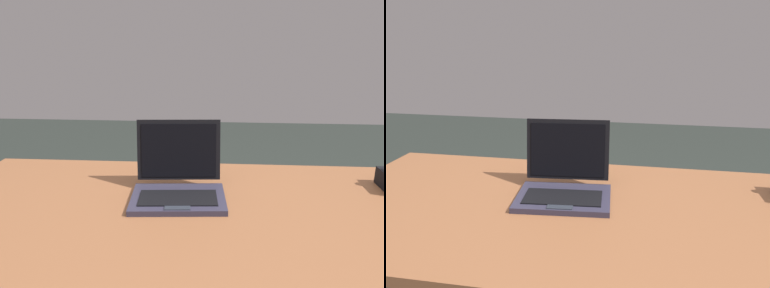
{
  "view_description": "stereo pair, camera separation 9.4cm",
  "coord_description": "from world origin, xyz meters",
  "views": [
    {
      "loc": [
        0.01,
        -0.85,
        1.16
      ],
      "look_at": [
        -0.05,
        0.05,
        0.88
      ],
      "focal_mm": 34.7,
      "sensor_mm": 36.0,
      "label": 1
    },
    {
      "loc": [
        0.11,
        -0.83,
        1.16
      ],
      "look_at": [
        -0.05,
        0.05,
        0.88
      ],
      "focal_mm": 34.7,
      "sensor_mm": 36.0,
      "label": 2
    }
  ],
  "objects": [
    {
      "name": "desk",
      "position": [
        0.0,
        0.0,
        0.6
      ],
      "size": [
        1.45,
        0.66,
        0.73
      ],
      "color": "brown",
      "rests_on": "ground"
    },
    {
      "name": "laptop_front",
      "position": [
        -0.09,
        0.06,
        0.77
      ],
      "size": [
        0.26,
        0.22,
        0.19
      ],
      "color": "#292738",
      "rests_on": "desk"
    }
  ]
}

